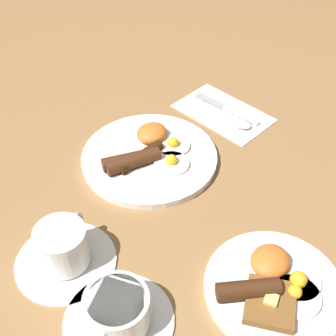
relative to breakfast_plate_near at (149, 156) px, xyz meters
The scene contains 8 objects.
ground_plane 0.01m from the breakfast_plate_near, 135.38° to the left, with size 3.00×3.00×0.00m, color olive.
breakfast_plate_near is the anchor object (origin of this frame).
breakfast_plate_far 0.37m from the breakfast_plate_near, 74.81° to the left, with size 0.22×0.22×0.05m.
teacup_near 0.29m from the breakfast_plate_near, 14.36° to the left, with size 0.17×0.17×0.08m.
teacup_far 0.37m from the breakfast_plate_near, 36.12° to the left, with size 0.17×0.17×0.06m.
napkin 0.23m from the breakfast_plate_near, behind, with size 0.13×0.21×0.01m, color white.
knife 0.25m from the breakfast_plate_near, behind, with size 0.02×0.18×0.01m.
spoon 0.23m from the breakfast_plate_near, 164.71° to the left, with size 0.03×0.17×0.01m.
Camera 1 is at (0.51, 0.51, 0.65)m, focal length 50.00 mm.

